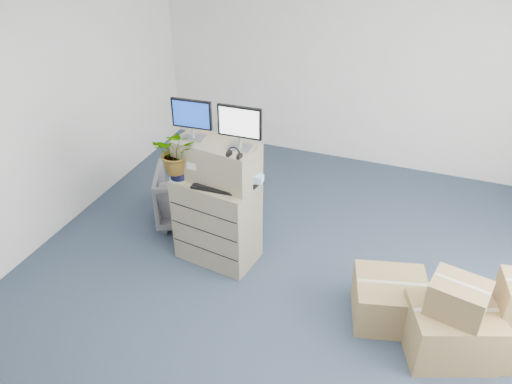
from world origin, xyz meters
The scene contains 16 objects.
ground centered at (0.00, 0.00, 0.00)m, with size 7.00×7.00×0.00m, color #263445.
wall_back centered at (0.00, 3.51, 1.40)m, with size 6.00×0.02×2.80m, color silver.
filing_cabinet_lower centered at (-1.01, 0.71, 0.48)m, with size 0.83×0.51×0.97m, color #9B8F6B.
filing_cabinet_upper centered at (-1.01, 0.76, 1.17)m, with size 0.83×0.41×0.41m, color #9B8F6B.
monitor_left centered at (-1.26, 0.76, 1.61)m, with size 0.41×0.17×0.41m.
monitor_right centered at (-0.74, 0.73, 1.62)m, with size 0.43×0.17×0.43m.
headphones centered at (-0.73, 0.54, 1.42)m, with size 0.14×0.14×0.02m, color black.
keyboard centered at (-0.96, 0.59, 0.98)m, with size 0.45×0.19×0.02m, color black.
mouse centered at (-0.73, 0.55, 0.98)m, with size 0.08×0.05×0.03m, color silver.
water_bottle centered at (-0.89, 0.75, 1.08)m, with size 0.06×0.06×0.22m, color gray.
phone_dock centered at (-1.03, 0.77, 1.01)m, with size 0.06×0.05×0.12m.
external_drive centered at (-0.66, 0.77, 0.99)m, with size 0.17×0.13×0.05m, color black.
tissue_box centered at (-0.62, 0.76, 1.06)m, with size 0.20×0.10×0.07m, color #4487EA.
potted_plant centered at (-1.38, 0.62, 1.22)m, with size 0.51×0.54×0.45m.
office_chair centered at (-1.65, 1.25, 0.38)m, with size 0.74×0.69×0.76m, color #56565A.
cardboard_boxes centered at (1.60, 0.36, 0.29)m, with size 2.21×1.00×0.82m.
Camera 1 is at (0.91, -3.20, 3.56)m, focal length 35.00 mm.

